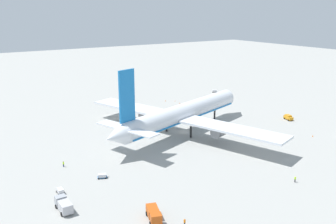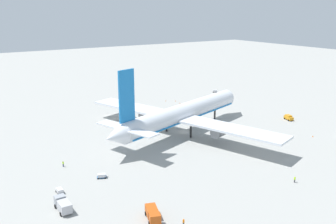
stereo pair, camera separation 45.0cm
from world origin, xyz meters
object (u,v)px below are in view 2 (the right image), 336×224
at_px(baggage_cart_0, 60,191).
at_px(traffic_cone_0, 166,101).
at_px(airliner, 181,114).
at_px(traffic_cone_1, 180,103).
at_px(baggage_cart_2, 102,176).
at_px(ground_worker_3, 63,164).
at_px(service_truck_2, 63,205).
at_px(ground_worker_1, 295,179).
at_px(traffic_cone_3, 313,136).
at_px(baggage_cart_1, 215,91).
at_px(service_van, 289,117).
at_px(ground_worker_0, 184,222).
at_px(service_truck_0, 153,214).
at_px(traffic_cone_4, 175,101).

xyz_separation_m(baggage_cart_0, traffic_cone_0, (70.49, 63.73, -0.38)).
bearing_deg(airliner, traffic_cone_1, 56.06).
bearing_deg(baggage_cart_2, traffic_cone_0, 46.25).
bearing_deg(ground_worker_3, airliner, 8.01).
relative_size(service_truck_2, traffic_cone_1, 10.88).
height_order(baggage_cart_2, ground_worker_1, ground_worker_1).
relative_size(ground_worker_3, traffic_cone_0, 3.01).
relative_size(airliner, traffic_cone_3, 139.27).
xyz_separation_m(airliner, baggage_cart_2, (-38.05, -18.71, -6.41)).
bearing_deg(ground_worker_3, baggage_cart_1, 27.92).
relative_size(baggage_cart_1, traffic_cone_3, 5.40).
bearing_deg(service_van, traffic_cone_1, 115.28).
distance_m(baggage_cart_2, ground_worker_0, 30.22).
distance_m(service_truck_2, baggage_cart_1, 128.49).
bearing_deg(baggage_cart_0, service_truck_0, -60.12).
height_order(service_truck_0, traffic_cone_1, service_truck_0).
distance_m(baggage_cart_0, ground_worker_3, 15.80).
distance_m(baggage_cart_2, ground_worker_1, 49.30).
bearing_deg(traffic_cone_4, baggage_cart_1, 10.40).
bearing_deg(baggage_cart_0, service_van, 6.88).
height_order(baggage_cart_1, ground_worker_1, ground_worker_1).
xyz_separation_m(service_van, traffic_cone_0, (-24.23, 52.29, -0.76)).
height_order(service_van, baggage_cart_1, service_van).
relative_size(ground_worker_0, traffic_cone_4, 3.09).
relative_size(baggage_cart_0, ground_worker_1, 1.91).
bearing_deg(ground_worker_1, traffic_cone_1, 75.24).
bearing_deg(ground_worker_3, baggage_cart_0, -110.55).
relative_size(traffic_cone_1, traffic_cone_4, 1.00).
bearing_deg(service_truck_0, baggage_cart_0, 119.88).
bearing_deg(service_van, baggage_cart_0, -173.12).
distance_m(ground_worker_3, traffic_cone_0, 81.32).
distance_m(service_truck_2, baggage_cart_0, 8.60).
relative_size(service_van, ground_worker_1, 2.68).
xyz_separation_m(ground_worker_0, traffic_cone_0, (53.81, 91.23, -0.59)).
height_order(ground_worker_1, traffic_cone_3, ground_worker_1).
relative_size(ground_worker_1, traffic_cone_3, 2.96).
xyz_separation_m(baggage_cart_0, ground_worker_0, (16.68, -27.51, 0.21)).
distance_m(baggage_cart_0, traffic_cone_0, 95.03).
distance_m(service_truck_2, ground_worker_3, 24.31).
bearing_deg(traffic_cone_4, baggage_cart_2, -136.77).
bearing_deg(traffic_cone_1, service_van, -64.72).
relative_size(service_truck_2, traffic_cone_3, 10.88).
bearing_deg(baggage_cart_2, airliner, 26.19).
relative_size(airliner, service_truck_2, 12.80).
bearing_deg(traffic_cone_0, traffic_cone_4, -35.86).
xyz_separation_m(airliner, ground_worker_3, (-44.19, -6.22, -6.21)).
bearing_deg(ground_worker_0, airliner, 55.74).
bearing_deg(baggage_cart_2, baggage_cart_0, -168.87).
bearing_deg(baggage_cart_0, airliner, 22.90).
xyz_separation_m(airliner, service_van, (44.99, -9.58, -6.02)).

